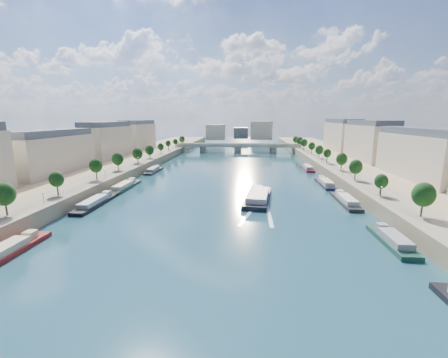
# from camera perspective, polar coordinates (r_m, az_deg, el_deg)

# --- Properties ---
(ground) EXTENTS (700.00, 700.00, 0.00)m
(ground) POSITION_cam_1_polar(r_m,az_deg,el_deg) (156.35, 1.14, 0.13)
(ground) COLOR #0C3438
(ground) RESTS_ON ground
(quay_left) EXTENTS (44.00, 520.00, 5.00)m
(quay_left) POSITION_cam_1_polar(r_m,az_deg,el_deg) (175.46, -23.04, 1.29)
(quay_left) COLOR #9E8460
(quay_left) RESTS_ON ground
(quay_right) EXTENTS (44.00, 520.00, 5.00)m
(quay_right) POSITION_cam_1_polar(r_m,az_deg,el_deg) (167.85, 26.50, 0.57)
(quay_right) COLOR #9E8460
(quay_right) RESTS_ON ground
(pave_left) EXTENTS (14.00, 520.00, 0.10)m
(pave_left) POSITION_cam_1_polar(r_m,az_deg,el_deg) (168.65, -18.58, 2.11)
(pave_left) COLOR gray
(pave_left) RESTS_ON quay_left
(pave_right) EXTENTS (14.00, 520.00, 0.10)m
(pave_right) POSITION_cam_1_polar(r_m,az_deg,el_deg) (162.39, 21.67, 1.55)
(pave_right) COLOR gray
(pave_right) RESTS_ON quay_right
(trees_left) EXTENTS (4.80, 268.80, 8.26)m
(trees_left) POSITION_cam_1_polar(r_m,az_deg,el_deg) (168.95, -17.81, 4.04)
(trees_left) COLOR #382B1E
(trees_left) RESTS_ON ground
(trees_right) EXTENTS (4.80, 268.80, 8.26)m
(trees_right) POSITION_cam_1_polar(r_m,az_deg,el_deg) (170.56, 20.19, 3.95)
(trees_right) COLOR #382B1E
(trees_right) RESTS_ON ground
(lamps_left) EXTENTS (0.36, 200.36, 4.28)m
(lamps_left) POSITION_cam_1_polar(r_m,az_deg,el_deg) (157.39, -18.55, 2.48)
(lamps_left) COLOR black
(lamps_left) RESTS_ON ground
(lamps_right) EXTENTS (0.36, 200.36, 4.28)m
(lamps_right) POSITION_cam_1_polar(r_m,az_deg,el_deg) (165.47, 19.75, 2.82)
(lamps_right) COLOR black
(lamps_right) RESTS_ON ground
(buildings_left) EXTENTS (16.00, 226.00, 23.20)m
(buildings_left) POSITION_cam_1_polar(r_m,az_deg,el_deg) (190.47, -25.21, 6.10)
(buildings_left) COLOR beige
(buildings_left) RESTS_ON ground
(buildings_right) EXTENTS (16.00, 226.00, 23.20)m
(buildings_right) POSITION_cam_1_polar(r_m,az_deg,el_deg) (182.19, 29.32, 5.52)
(buildings_right) COLOR beige
(buildings_right) RESTS_ON ground
(skyline) EXTENTS (79.00, 42.00, 22.00)m
(skyline) POSITION_cam_1_polar(r_m,az_deg,el_deg) (372.90, 3.70, 9.04)
(skyline) COLOR beige
(skyline) RESTS_ON ground
(bridge) EXTENTS (112.00, 12.00, 8.15)m
(bridge) POSITION_cam_1_polar(r_m,az_deg,el_deg) (274.65, 2.66, 6.14)
(bridge) COLOR #C1B79E
(bridge) RESTS_ON ground
(tour_barge) EXTENTS (12.25, 31.42, 4.15)m
(tour_barge) POSITION_cam_1_polar(r_m,az_deg,el_deg) (115.77, 6.42, -3.42)
(tour_barge) COLOR black
(tour_barge) RESTS_ON ground
(wake) EXTENTS (10.73, 26.01, 0.04)m
(wake) POSITION_cam_1_polar(r_m,az_deg,el_deg) (100.27, 6.69, -6.51)
(wake) COLOR silver
(wake) RESTS_ON ground
(moored_barges_left) EXTENTS (5.00, 157.82, 3.60)m
(moored_barges_left) POSITION_cam_1_polar(r_m,az_deg,el_deg) (115.96, -23.79, -4.52)
(moored_barges_left) COLOR #1B273C
(moored_barges_left) RESTS_ON ground
(moored_barges_right) EXTENTS (5.00, 160.62, 3.60)m
(moored_barges_right) POSITION_cam_1_polar(r_m,az_deg,el_deg) (119.26, 22.23, -3.96)
(moored_barges_right) COLOR black
(moored_barges_right) RESTS_ON ground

